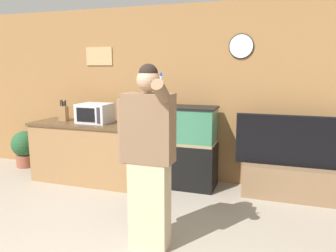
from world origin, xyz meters
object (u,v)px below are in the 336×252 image
object	(u,v)px
aquarium_on_stand	(187,147)
potted_plant	(25,147)
counter_island	(90,152)
microwave	(95,113)
tv_on_stand	(289,174)
person_standing	(148,155)
knife_block	(64,113)

from	to	relation	value
aquarium_on_stand	potted_plant	xyz separation A→B (m)	(-2.91, 0.04, -0.24)
counter_island	microwave	xyz separation A→B (m)	(0.08, 0.05, 0.59)
microwave	potted_plant	distance (m)	1.69
tv_on_stand	person_standing	xyz separation A→B (m)	(-1.31, -1.69, 0.58)
counter_island	aquarium_on_stand	xyz separation A→B (m)	(1.45, 0.21, 0.14)
counter_island	person_standing	distance (m)	2.17
microwave	knife_block	xyz separation A→B (m)	(-0.55, -0.01, -0.02)
person_standing	knife_block	bearing A→B (deg)	142.98
knife_block	potted_plant	xyz separation A→B (m)	(-0.99, 0.22, -0.66)
counter_island	aquarium_on_stand	size ratio (longest dim) A/B	1.49
counter_island	knife_block	distance (m)	0.73
microwave	person_standing	bearing A→B (deg)	-46.21
microwave	counter_island	bearing A→B (deg)	-150.10
tv_on_stand	person_standing	world-z (taller)	person_standing
aquarium_on_stand	potted_plant	bearing A→B (deg)	179.12
aquarium_on_stand	potted_plant	world-z (taller)	aquarium_on_stand
knife_block	potted_plant	distance (m)	1.21
aquarium_on_stand	knife_block	bearing A→B (deg)	-174.89
knife_block	potted_plant	size ratio (longest dim) A/B	0.52
counter_island	potted_plant	bearing A→B (deg)	170.10
person_standing	potted_plant	distance (m)	3.49
aquarium_on_stand	person_standing	world-z (taller)	person_standing
knife_block	aquarium_on_stand	distance (m)	1.97
microwave	tv_on_stand	bearing A→B (deg)	3.60
aquarium_on_stand	tv_on_stand	xyz separation A→B (m)	(1.39, 0.01, -0.25)
knife_block	microwave	bearing A→B (deg)	0.87
counter_island	potted_plant	distance (m)	1.48
knife_block	person_standing	xyz separation A→B (m)	(2.00, -1.51, -0.10)
microwave	tv_on_stand	size ratio (longest dim) A/B	0.33
person_standing	potted_plant	bearing A→B (deg)	150.00
microwave	potted_plant	xyz separation A→B (m)	(-1.53, 0.21, -0.69)
counter_island	knife_block	size ratio (longest dim) A/B	5.38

